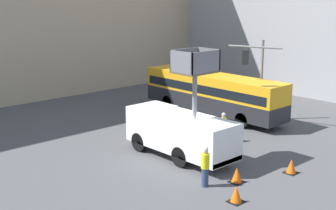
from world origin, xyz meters
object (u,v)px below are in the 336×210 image
object	(u,v)px
road_worker_directing	(223,127)
traffic_cone_near_truck	(237,175)
utility_truck	(181,130)
traffic_cone_far_side	(236,194)
traffic_light_pole	(256,68)
traffic_cone_mid_road	(291,166)
road_worker_near_truck	(205,166)
city_bus	(213,91)

from	to	relation	value
road_worker_directing	traffic_cone_near_truck	distance (m)	6.12
utility_truck	traffic_cone_far_side	size ratio (longest dim) A/B	9.09
utility_truck	traffic_light_pole	world-z (taller)	utility_truck
traffic_cone_near_truck	traffic_cone_mid_road	distance (m)	3.07
traffic_cone_mid_road	road_worker_near_truck	bearing A→B (deg)	157.76
traffic_light_pole	traffic_cone_mid_road	bearing A→B (deg)	-130.80
traffic_light_pole	traffic_cone_far_side	xyz separation A→B (m)	(-10.29, -6.91, -3.45)
city_bus	traffic_cone_mid_road	distance (m)	11.65
utility_truck	traffic_cone_near_truck	xyz separation A→B (m)	(-0.44, -4.23, -1.17)
utility_truck	traffic_cone_mid_road	world-z (taller)	utility_truck
traffic_light_pole	utility_truck	bearing A→B (deg)	-170.62
utility_truck	traffic_cone_near_truck	size ratio (longest dim) A/B	8.96
road_worker_directing	traffic_cone_far_side	size ratio (longest dim) A/B	2.47
city_bus	traffic_cone_far_side	world-z (taller)	city_bus
city_bus	road_worker_directing	xyz separation A→B (m)	(-4.20, -4.66, -0.86)
road_worker_directing	traffic_cone_mid_road	world-z (taller)	road_worker_directing
city_bus	traffic_cone_near_truck	xyz separation A→B (m)	(-8.37, -9.10, -1.40)
traffic_light_pole	traffic_cone_far_side	world-z (taller)	traffic_light_pole
traffic_light_pole	road_worker_near_truck	xyz separation A→B (m)	(-10.05, -4.89, -2.83)
road_worker_near_truck	road_worker_directing	xyz separation A→B (m)	(5.61, 3.76, -0.08)
road_worker_directing	traffic_cone_mid_road	xyz separation A→B (m)	(-1.30, -5.52, -0.56)
road_worker_near_truck	traffic_cone_near_truck	distance (m)	1.71
utility_truck	traffic_cone_near_truck	world-z (taller)	utility_truck
city_bus	traffic_cone_near_truck	size ratio (longest dim) A/B	15.63
traffic_cone_near_truck	traffic_light_pole	bearing A→B (deg)	32.92
traffic_cone_mid_road	traffic_cone_far_side	xyz separation A→B (m)	(-4.55, -0.26, 0.00)
road_worker_near_truck	traffic_cone_mid_road	world-z (taller)	road_worker_near_truck
utility_truck	road_worker_near_truck	world-z (taller)	utility_truck
road_worker_near_truck	traffic_cone_mid_road	distance (m)	4.70
road_worker_near_truck	road_worker_directing	world-z (taller)	road_worker_near_truck
city_bus	road_worker_directing	distance (m)	6.33
road_worker_near_truck	traffic_cone_far_side	xyz separation A→B (m)	(-0.24, -2.02, -0.63)
city_bus	traffic_light_pole	xyz separation A→B (m)	(0.25, -3.52, 2.05)
traffic_light_pole	traffic_cone_near_truck	bearing A→B (deg)	-147.08
traffic_light_pole	road_worker_directing	distance (m)	5.43
road_worker_directing	traffic_cone_near_truck	bearing A→B (deg)	146.03
utility_truck	traffic_cone_far_side	xyz separation A→B (m)	(-2.12, -5.56, -1.17)
road_worker_near_truck	traffic_cone_near_truck	size ratio (longest dim) A/B	2.61
road_worker_directing	traffic_cone_mid_road	distance (m)	5.70
traffic_light_pole	traffic_cone_mid_road	world-z (taller)	traffic_light_pole
utility_truck	city_bus	xyz separation A→B (m)	(7.93, 4.87, 0.24)
traffic_cone_near_truck	road_worker_directing	bearing A→B (deg)	46.81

